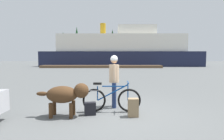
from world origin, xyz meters
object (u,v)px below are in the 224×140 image
(bicycle, at_px, (111,99))
(ferry_boat, at_px, (122,51))
(person_cyclist, at_px, (114,76))
(dog, at_px, (66,94))
(backpack, at_px, (133,107))
(handbag_pannier, at_px, (90,109))

(bicycle, xyz_separation_m, ferry_boat, (1.69, 30.03, 2.52))
(person_cyclist, relative_size, dog, 1.18)
(bicycle, bearing_deg, person_cyclist, 80.10)
(dog, height_order, backpack, dog)
(bicycle, bearing_deg, dog, -160.81)
(backpack, distance_m, ferry_boat, 30.58)
(dog, xyz_separation_m, backpack, (1.82, 0.01, -0.36))
(bicycle, height_order, person_cyclist, person_cyclist)
(person_cyclist, distance_m, dog, 1.66)
(person_cyclist, xyz_separation_m, ferry_boat, (1.60, 29.51, 1.89))
(dog, relative_size, backpack, 2.86)
(dog, xyz_separation_m, handbag_pannier, (0.63, 0.13, -0.43))
(dog, relative_size, ferry_boat, 0.05)
(bicycle, distance_m, ferry_boat, 30.18)
(person_cyclist, height_order, backpack, person_cyclist)
(handbag_pannier, bearing_deg, person_cyclist, 49.99)
(person_cyclist, bearing_deg, handbag_pannier, -130.01)
(handbag_pannier, relative_size, ferry_boat, 0.01)
(bicycle, xyz_separation_m, backpack, (0.60, -0.42, -0.13))
(backpack, height_order, handbag_pannier, backpack)
(ferry_boat, bearing_deg, dog, -95.44)
(dog, bearing_deg, person_cyclist, 35.74)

